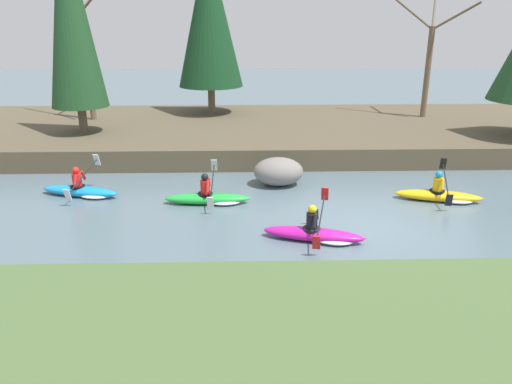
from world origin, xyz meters
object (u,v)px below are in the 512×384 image
kayaker_lead (442,195)px  boulder_midstream (278,171)px  kayaker_middle (318,234)px  kayaker_trailing (211,198)px  kayaker_far_back (83,191)px

kayaker_lead → boulder_midstream: size_ratio=1.59×
kayaker_middle → boulder_midstream: kayaker_middle is taller
kayaker_lead → kayaker_middle: (-4.46, -2.89, 0.00)m
kayaker_lead → kayaker_middle: same height
kayaker_lead → kayaker_trailing: same height
kayaker_middle → kayaker_far_back: 8.18m
kayaker_lead → kayaker_far_back: 11.79m
kayaker_middle → boulder_midstream: bearing=113.3°
kayaker_far_back → boulder_midstream: 6.66m
kayaker_trailing → boulder_midstream: size_ratio=1.59×
kayaker_far_back → kayaker_trailing: bearing=3.8°
kayaker_lead → kayaker_far_back: size_ratio=1.00×
kayaker_lead → kayaker_middle: 5.31m
kayaker_far_back → boulder_midstream: size_ratio=1.59×
kayaker_lead → kayaker_trailing: bearing=-166.0°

